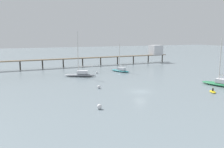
# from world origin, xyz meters

# --- Properties ---
(ground_plane) EXTENTS (400.00, 400.00, 0.00)m
(ground_plane) POSITION_xyz_m (0.00, 0.00, 0.00)
(ground_plane) COLOR gray
(pier) EXTENTS (81.52, 7.69, 7.87)m
(pier) POSITION_xyz_m (21.07, 48.78, 4.64)
(pier) COLOR brown
(pier) RESTS_ON ground_plane
(sailboat_teal) EXTENTS (4.94, 8.32, 9.86)m
(sailboat_teal) POSITION_xyz_m (8.01, 28.19, 0.68)
(sailboat_teal) COLOR #1E727A
(sailboat_teal) RESTS_ON ground_plane
(sailboat_gray) EXTENTS (9.75, 5.78, 13.66)m
(sailboat_gray) POSITION_xyz_m (-7.27, 24.43, 0.83)
(sailboat_gray) COLOR gray
(sailboat_gray) RESTS_ON ground_plane
(sailboat_green) EXTENTS (5.74, 10.37, 12.04)m
(sailboat_green) POSITION_xyz_m (21.60, -2.59, 0.76)
(sailboat_green) COLOR #287F4C
(sailboat_green) RESTS_ON ground_plane
(dinghy_yellow) EXTENTS (2.27, 2.83, 1.14)m
(dinghy_yellow) POSITION_xyz_m (14.46, -6.92, 0.21)
(dinghy_yellow) COLOR yellow
(dinghy_yellow) RESTS_ON ground_plane
(mooring_buoy_near) EXTENTS (0.88, 0.88, 0.88)m
(mooring_buoy_near) POSITION_xyz_m (-12.93, -8.67, 0.44)
(mooring_buoy_near) COLOR silver
(mooring_buoy_near) RESTS_ON ground_plane
(mooring_buoy_outer) EXTENTS (0.69, 0.69, 0.69)m
(mooring_buoy_outer) POSITION_xyz_m (-0.76, 27.93, 0.35)
(mooring_buoy_outer) COLOR silver
(mooring_buoy_outer) RESTS_ON ground_plane
(mooring_buoy_mid) EXTENTS (0.82, 0.82, 0.82)m
(mooring_buoy_mid) POSITION_xyz_m (-7.66, 6.43, 0.41)
(mooring_buoy_mid) COLOR silver
(mooring_buoy_mid) RESTS_ON ground_plane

